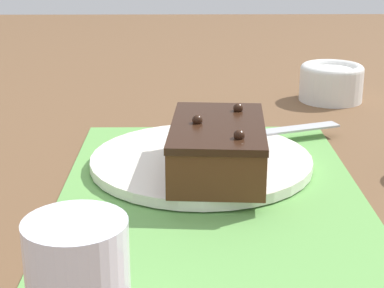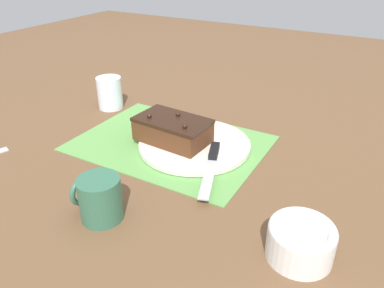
% 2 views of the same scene
% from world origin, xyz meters
% --- Properties ---
extents(ground_plane, '(3.00, 3.00, 0.00)m').
position_xyz_m(ground_plane, '(0.00, 0.00, 0.00)').
color(ground_plane, brown).
extents(placemat_woven, '(0.46, 0.34, 0.00)m').
position_xyz_m(placemat_woven, '(0.00, 0.00, 0.00)').
color(placemat_woven, '#609E4C').
rests_on(placemat_woven, ground_plane).
extents(cake_plate, '(0.27, 0.27, 0.01)m').
position_xyz_m(cake_plate, '(-0.06, -0.01, 0.01)').
color(cake_plate, white).
rests_on(cake_plate, placemat_woven).
extents(chocolate_cake, '(0.18, 0.12, 0.07)m').
position_xyz_m(chocolate_cake, '(-0.01, 0.01, 0.05)').
color(chocolate_cake, '#512D19').
rests_on(chocolate_cake, cake_plate).
extents(serving_knife, '(0.09, 0.21, 0.01)m').
position_xyz_m(serving_knife, '(-0.14, 0.05, 0.02)').
color(serving_knife, black).
rests_on(serving_knife, cake_plate).
extents(drinking_glass, '(0.07, 0.07, 0.10)m').
position_xyz_m(drinking_glass, '(0.28, -0.11, 0.05)').
color(drinking_glass, white).
rests_on(drinking_glass, ground_plane).
extents(small_bowl, '(0.11, 0.11, 0.06)m').
position_xyz_m(small_bowl, '(-0.39, 0.22, 0.03)').
color(small_bowl, white).
rests_on(small_bowl, ground_plane).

